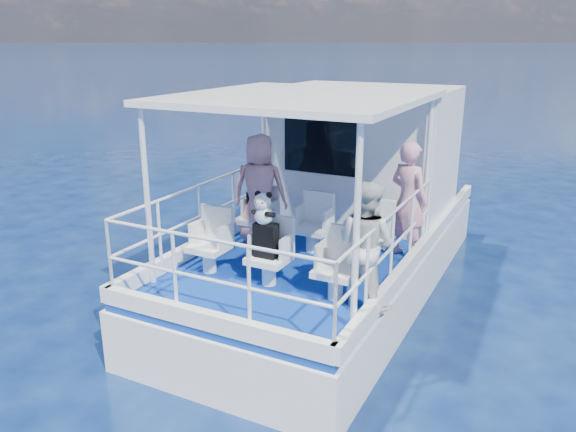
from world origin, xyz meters
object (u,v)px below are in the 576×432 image
(backpack_center, at_px, (266,240))
(passenger_stbd_aft, at_px, (366,245))
(passenger_port_fwd, at_px, (260,189))
(panda, at_px, (263,208))

(backpack_center, bearing_deg, passenger_stbd_aft, 1.58)
(passenger_port_fwd, xyz_separation_m, passenger_stbd_aft, (2.12, -1.30, -0.09))
(backpack_center, bearing_deg, panda, -131.22)
(backpack_center, relative_size, panda, 1.07)
(passenger_port_fwd, bearing_deg, panda, 105.02)
(backpack_center, distance_m, panda, 0.42)
(passenger_stbd_aft, height_order, backpack_center, passenger_stbd_aft)
(backpack_center, xyz_separation_m, panda, (-0.02, -0.02, 0.42))
(panda, bearing_deg, passenger_port_fwd, 121.49)
(passenger_stbd_aft, distance_m, panda, 1.32)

